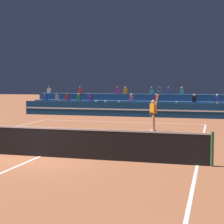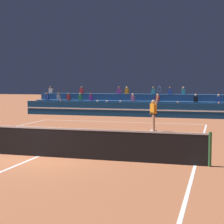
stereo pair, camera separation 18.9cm
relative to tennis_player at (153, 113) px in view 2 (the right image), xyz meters
The scene contains 7 objects.
ground_plane 8.32m from the tennis_player, 110.21° to the right, with size 120.00×120.00×0.00m, color #AD603D.
court_lines 8.32m from the tennis_player, 110.21° to the right, with size 11.10×23.90×0.01m.
tennis_net 8.27m from the tennis_player, 110.21° to the right, with size 12.00×0.10×1.10m.
sponsor_banner_wall 8.63m from the tennis_player, 109.34° to the left, with size 18.00×0.26×1.10m.
bleacher_stand 11.05m from the tennis_player, 105.01° to the left, with size 18.31×2.85×2.28m.
tennis_player is the anchor object (origin of this frame).
tennis_ball 4.75m from the tennis_player, 117.95° to the right, with size 0.07×0.07×0.07m, color #C6DB33.
Camera 2 is at (6.15, -12.02, 2.67)m, focal length 60.00 mm.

